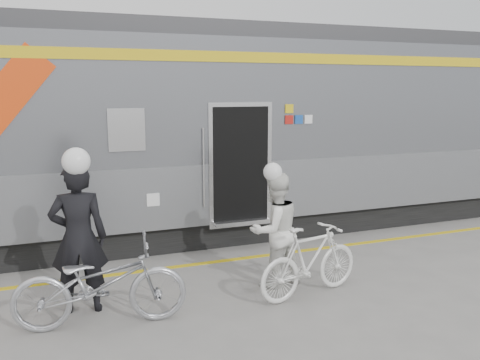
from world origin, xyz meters
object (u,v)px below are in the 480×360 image
woman (275,230)px  bicycle_right (310,261)px  man (78,238)px  bicycle_left (100,283)px

woman → bicycle_right: size_ratio=0.99×
man → woman: man is taller
woman → bicycle_right: woman is taller
bicycle_left → woman: (2.56, 0.45, 0.30)m
bicycle_left → bicycle_right: 2.87m
man → bicycle_right: size_ratio=1.16×
woman → bicycle_right: (0.30, -0.55, -0.34)m
bicycle_left → woman: bearing=-72.9°
bicycle_left → woman: 2.62m
woman → bicycle_right: bearing=106.5°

